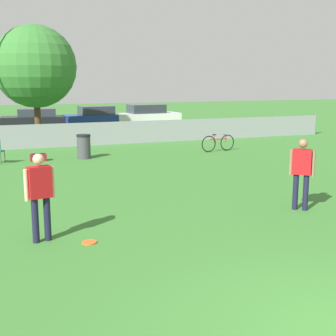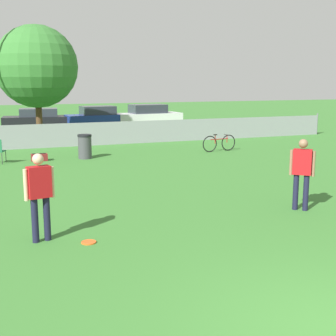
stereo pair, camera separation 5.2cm
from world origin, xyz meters
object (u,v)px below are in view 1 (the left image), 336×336
at_px(parked_car_dark, 37,119).
at_px(player_thrower_red, 40,191).
at_px(parked_car_blue, 96,118).
at_px(player_defender_red, 302,169).
at_px(trash_bin, 84,146).
at_px(gear_bag_sideline, 38,157).
at_px(parked_car_white, 146,116).
at_px(frisbee_disc, 89,242).
at_px(tree_near_pole, 35,67).
at_px(bicycle_sideline, 218,143).

bearing_deg(parked_car_dark, player_thrower_red, -89.03).
xyz_separation_m(parked_car_dark, parked_car_blue, (3.58, -0.84, 0.05)).
bearing_deg(parked_car_blue, player_defender_red, -92.25).
bearing_deg(trash_bin, gear_bag_sideline, 177.35).
height_order(trash_bin, parked_car_white, parked_car_white).
bearing_deg(player_thrower_red, frisbee_disc, -40.11).
xyz_separation_m(trash_bin, parked_car_dark, (-0.45, 12.12, 0.18)).
distance_m(trash_bin, parked_car_dark, 12.13).
xyz_separation_m(player_defender_red, parked_car_white, (3.30, 20.79, -0.28)).
bearing_deg(player_thrower_red, parked_car_white, 53.54).
relative_size(tree_near_pole, parked_car_dark, 1.27).
bearing_deg(parked_car_dark, tree_near_pole, -88.75).
relative_size(trash_bin, parked_car_dark, 0.21).
relative_size(player_defender_red, gear_bag_sideline, 2.83).
bearing_deg(parked_car_dark, frisbee_disc, -86.80).
xyz_separation_m(bicycle_sideline, parked_car_white, (0.70, 11.64, 0.34)).
height_order(frisbee_disc, parked_car_blue, parked_car_blue).
xyz_separation_m(player_defender_red, parked_car_blue, (-0.12, 20.66, -0.28)).
relative_size(parked_car_dark, parked_car_blue, 1.11).
bearing_deg(player_thrower_red, gear_bag_sideline, 71.68).
height_order(player_defender_red, frisbee_disc, player_defender_red).
height_order(tree_near_pole, parked_car_dark, tree_near_pole).
bearing_deg(bicycle_sideline, tree_near_pole, 130.56).
height_order(player_thrower_red, frisbee_disc, player_thrower_red).
bearing_deg(parked_car_white, frisbee_disc, -114.94).
distance_m(player_thrower_red, bicycle_sideline, 12.59).
bearing_deg(tree_near_pole, gear_bag_sideline, -96.55).
distance_m(player_thrower_red, gear_bag_sideline, 9.57).
relative_size(bicycle_sideline, gear_bag_sideline, 2.77).
distance_m(frisbee_disc, gear_bag_sideline, 9.91).
relative_size(tree_near_pole, frisbee_disc, 20.33).
xyz_separation_m(player_defender_red, trash_bin, (-3.25, 9.37, -0.51)).
relative_size(player_thrower_red, parked_car_blue, 0.42).
xyz_separation_m(bicycle_sideline, parked_car_dark, (-6.30, 12.34, 0.29)).
relative_size(player_defender_red, parked_car_blue, 0.42).
xyz_separation_m(tree_near_pole, trash_bin, (1.03, -6.40, -3.25)).
bearing_deg(trash_bin, player_thrower_red, -106.26).
bearing_deg(player_thrower_red, bicycle_sideline, 34.49).
bearing_deg(tree_near_pole, player_defender_red, -74.80).
bearing_deg(frisbee_disc, player_thrower_red, 152.28).
height_order(player_defender_red, parked_car_blue, player_defender_red).
bearing_deg(trash_bin, bicycle_sideline, -2.17).
bearing_deg(parked_car_dark, trash_bin, -80.82).
bearing_deg(frisbee_disc, player_defender_red, 5.06).
relative_size(bicycle_sideline, trash_bin, 1.74).
bearing_deg(parked_car_blue, parked_car_white, -0.39).
bearing_deg(trash_bin, parked_car_white, 60.14).
bearing_deg(frisbee_disc, gear_bag_sideline, 89.01).
distance_m(player_defender_red, player_thrower_red, 6.00).
xyz_separation_m(tree_near_pole, player_thrower_red, (-1.71, -15.80, -2.75)).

